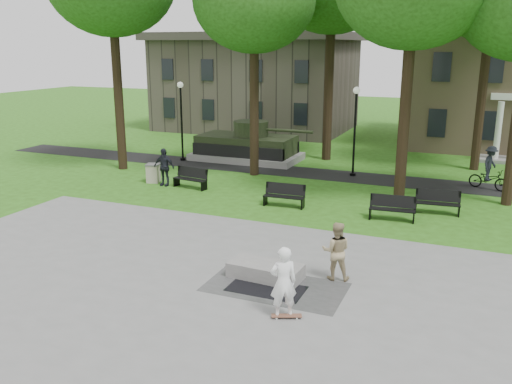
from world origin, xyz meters
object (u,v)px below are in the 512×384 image
Objects in this scene: cyclist at (489,172)px; trash_bin at (153,173)px; skateboarder at (283,282)px; park_bench_0 at (191,177)px; friend_watching at (336,251)px; concrete_block at (266,271)px.

cyclist reaches higher than trash_bin.
park_bench_0 is at bearing -84.03° from skateboarder.
friend_watching is at bearing -136.10° from skateboarder.
park_bench_0 is (-8.69, 10.67, -0.45)m from skateboarder.
cyclist is 2.23× the size of trash_bin.
cyclist is (6.13, 13.93, 0.63)m from concrete_block.
skateboarder is 2.88m from friend_watching.
cyclist reaches higher than concrete_block.
skateboarder is at bearing -42.48° from park_bench_0.
trash_bin is at bearing -49.11° from friend_watching.
park_bench_0 reaches higher than trash_bin.
trash_bin is (-9.71, 8.83, 0.24)m from concrete_block.
skateboarder is 1.07× the size of friend_watching.
park_bench_0 is (-13.52, -5.34, -0.35)m from cyclist.
skateboarder is at bearing -57.80° from concrete_block.
friend_watching is 0.96× the size of park_bench_0.
skateboarder reaches higher than trash_bin.
skateboarder is 15.51m from trash_bin.
trash_bin is at bearing 129.45° from cyclist.
skateboarder is (1.31, -2.08, 0.73)m from concrete_block.
concrete_block is 2.29× the size of trash_bin.
skateboarder is at bearing -44.70° from trash_bin.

